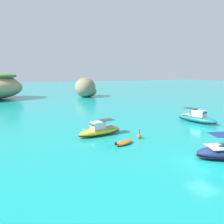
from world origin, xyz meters
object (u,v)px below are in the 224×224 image
Objects in this scene: dinghy_tender at (124,142)px; motorboat_yellow at (100,130)px; channel_buoy at (139,136)px; motorboat_teal at (197,118)px; islet_small at (86,89)px.

motorboat_yellow is at bearing 104.33° from dinghy_tender.
dinghy_tender is 1.93× the size of channel_buoy.
motorboat_yellow is 4.46× the size of channel_buoy.
channel_buoy is at bearing 22.64° from dinghy_tender.
islet_small is at bearing 96.71° from motorboat_teal.
channel_buoy is at bearing -164.98° from motorboat_teal.
dinghy_tender is 3.12m from channel_buoy.
islet_small is at bearing 74.64° from motorboat_yellow.
motorboat_yellow is (-18.06, -0.19, -0.08)m from motorboat_teal.
islet_small is 47.87m from motorboat_yellow.
motorboat_yellow is 5.43m from channel_buoy.
islet_small is 46.29m from motorboat_teal.
motorboat_yellow is 4.93m from dinghy_tender.
channel_buoy reaches higher than dinghy_tender.
channel_buoy is at bearing -40.99° from motorboat_yellow.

